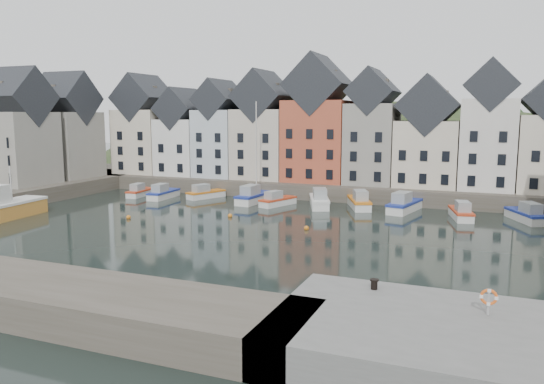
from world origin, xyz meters
The scene contains 19 objects.
ground centered at (0.00, 0.00, 0.00)m, with size 260.00×260.00×0.00m, color black.
far_quay centered at (0.00, 30.00, 1.00)m, with size 90.00×16.00×2.00m, color #484337.
near_quay centered at (22.00, -20.00, 1.00)m, with size 18.00×10.00×2.00m, color #60605E.
hillside centered at (0.02, 56.00, -17.96)m, with size 153.60×70.40×64.00m.
far_terrace centered at (3.21, 28.00, 8.88)m, with size 72.37×8.16×17.78m.
left_terrace centered at (-36.00, 13.50, 8.88)m, with size 7.65×17.00×15.69m.
mooring_buoys centered at (-4.00, 5.33, 0.15)m, with size 20.50×5.50×0.50m.
boat_a centered at (-22.53, 16.96, 0.61)m, with size 2.11×5.48×2.06m.
boat_b centered at (-18.38, 16.42, 0.69)m, with size 2.17×6.10×2.31m.
boat_c centered at (-13.20, 18.82, 0.65)m, with size 3.84×5.88×2.17m.
boat_d centered at (-5.45, 17.72, 0.86)m, with size 2.68×7.09×13.28m.
boat_e centered at (-1.83, 16.91, 0.64)m, with size 3.50×5.81×2.13m.
boat_f centered at (3.39, 18.01, 0.79)m, with size 4.42×7.25×2.66m.
boat_g centered at (8.17, 19.06, 0.76)m, with size 4.38×6.89×2.54m.
boat_h centered at (13.61, 18.60, 0.80)m, with size 3.53×7.25×2.67m.
boat_i centered at (20.08, 16.58, 0.67)m, with size 3.11×6.15×2.26m.
boat_j centered at (26.66, 17.67, 0.71)m, with size 4.27×6.48×2.39m.
mooring_bollard centered at (16.96, -16.50, 2.31)m, with size 0.48×0.48×0.56m.
life_ring_post centered at (22.70, -18.23, 2.86)m, with size 0.80×0.17×1.30m.
Camera 1 is at (22.17, -44.32, 11.46)m, focal length 35.00 mm.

